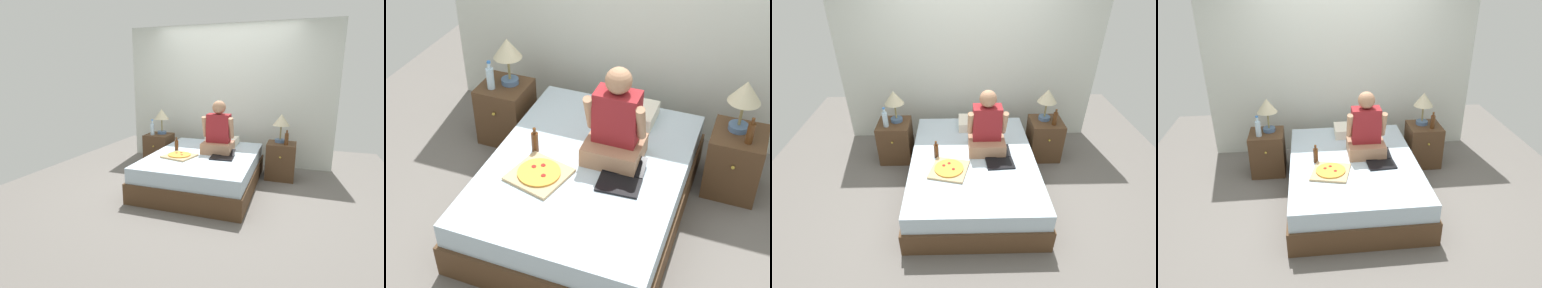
{
  "view_description": "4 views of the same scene",
  "coord_description": "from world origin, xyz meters",
  "views": [
    {
      "loc": [
        1.26,
        -4.09,
        1.65
      ],
      "look_at": [
        -0.1,
        -0.22,
        0.68
      ],
      "focal_mm": 28.0,
      "sensor_mm": 36.0,
      "label": 1
    },
    {
      "loc": [
        1.09,
        -3.02,
        3.09
      ],
      "look_at": [
        -0.05,
        -0.06,
        0.71
      ],
      "focal_mm": 50.0,
      "sensor_mm": 36.0,
      "label": 2
    },
    {
      "loc": [
        -0.18,
        -2.94,
        2.59
      ],
      "look_at": [
        -0.11,
        -0.22,
        0.82
      ],
      "focal_mm": 28.0,
      "sensor_mm": 36.0,
      "label": 3
    },
    {
      "loc": [
        -0.48,
        -3.83,
        2.62
      ],
      "look_at": [
        -0.04,
        0.02,
        0.69
      ],
      "focal_mm": 35.0,
      "sensor_mm": 36.0,
      "label": 4
    }
  ],
  "objects": [
    {
      "name": "water_bottle",
      "position": [
        -1.15,
        0.61,
        0.69
      ],
      "size": [
        0.07,
        0.07,
        0.28
      ],
      "color": "silver",
      "rests_on": "nightstand_left"
    },
    {
      "name": "person_seated",
      "position": [
        0.17,
        0.17,
        0.77
      ],
      "size": [
        0.47,
        0.4,
        0.78
      ],
      "color": "#A37556",
      "rests_on": "bed"
    },
    {
      "name": "bed",
      "position": [
        0.0,
        0.0,
        0.24
      ],
      "size": [
        1.53,
        2.04,
        0.48
      ],
      "color": "#4C331E",
      "rests_on": "ground"
    },
    {
      "name": "laptop",
      "position": [
        0.3,
        -0.08,
        0.5
      ],
      "size": [
        0.34,
        0.44,
        0.07
      ],
      "color": "black",
      "rests_on": "bed"
    },
    {
      "name": "nightstand_left",
      "position": [
        -1.07,
        0.7,
        0.29
      ],
      "size": [
        0.44,
        0.47,
        0.58
      ],
      "color": "#4C331E",
      "rests_on": "ground"
    },
    {
      "name": "pillow",
      "position": [
        0.09,
        0.74,
        0.54
      ],
      "size": [
        0.52,
        0.34,
        0.12
      ],
      "primitive_type": "cube",
      "color": "silver",
      "rests_on": "bed"
    },
    {
      "name": "lamp_on_left_nightstand",
      "position": [
        -1.03,
        0.75,
        0.9
      ],
      "size": [
        0.26,
        0.26,
        0.45
      ],
      "color": "#4C6B93",
      "rests_on": "nightstand_left"
    },
    {
      "name": "ground_plane",
      "position": [
        0.0,
        0.0,
        0.0
      ],
      "size": [
        5.77,
        5.77,
        0.0
      ],
      "primitive_type": "plane",
      "color": "#66605B"
    },
    {
      "name": "beer_bottle_on_bed",
      "position": [
        -0.44,
        0.02,
        0.57
      ],
      "size": [
        0.06,
        0.06,
        0.22
      ],
      "color": "#4C2811",
      "rests_on": "bed"
    },
    {
      "name": "beer_bottle",
      "position": [
        1.14,
        0.6,
        0.67
      ],
      "size": [
        0.06,
        0.06,
        0.23
      ],
      "color": "#512D14",
      "rests_on": "nightstand_right"
    },
    {
      "name": "wall_back",
      "position": [
        0.0,
        1.38,
        1.25
      ],
      "size": [
        3.77,
        0.12,
        2.5
      ],
      "primitive_type": "cube",
      "color": "silver",
      "rests_on": "ground"
    },
    {
      "name": "nightstand_right",
      "position": [
        1.07,
        0.7,
        0.29
      ],
      "size": [
        0.44,
        0.47,
        0.58
      ],
      "color": "#4C331E",
      "rests_on": "ground"
    },
    {
      "name": "lamp_on_right_nightstand",
      "position": [
        1.04,
        0.75,
        0.9
      ],
      "size": [
        0.26,
        0.26,
        0.45
      ],
      "color": "#4C6B93",
      "rests_on": "nightstand_right"
    },
    {
      "name": "pizza_box",
      "position": [
        -0.29,
        -0.26,
        0.5
      ],
      "size": [
        0.49,
        0.49,
        0.05
      ],
      "color": "tan",
      "rests_on": "bed"
    }
  ]
}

